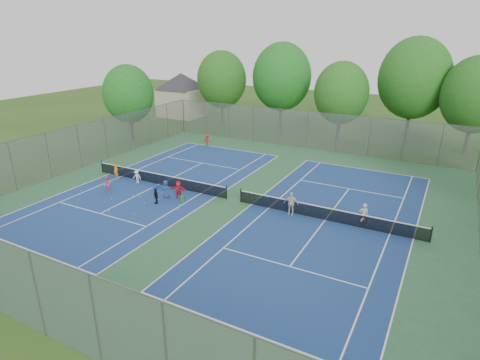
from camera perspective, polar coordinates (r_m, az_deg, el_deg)
name	(u,v)px	position (r m, az deg, el deg)	size (l,w,h in m)	color
ground	(234,200)	(29.85, -0.91, -2.93)	(120.00, 120.00, 0.00)	#2D4F18
court_pad	(234,200)	(29.85, -0.91, -2.92)	(32.00, 32.00, 0.01)	#2B5C39
court_left	(159,184)	(33.58, -11.40, -0.60)	(10.97, 23.77, 0.01)	navy
court_right	(325,220)	(27.43, 12.03, -5.58)	(10.97, 23.77, 0.01)	navy
net_left	(159,179)	(33.43, -11.46, 0.10)	(12.87, 0.10, 0.91)	black
net_right	(326,214)	(27.24, 12.10, -4.75)	(12.87, 0.10, 0.91)	black
fence_north	(307,130)	(43.23, 9.53, 7.00)	(32.00, 0.10, 4.00)	gray
fence_south	(38,295)	(18.41, -26.84, -14.38)	(32.00, 0.10, 4.00)	gray
fence_west	(79,147)	(39.15, -21.91, 4.39)	(32.00, 0.10, 4.00)	gray
house	(181,87)	(60.05, -8.34, 12.94)	(11.03, 11.03, 7.30)	#B7A88C
tree_nw	(222,80)	(53.79, -2.62, 14.07)	(6.40, 6.40, 9.58)	#443326
tree_nl	(282,77)	(51.04, 5.96, 14.38)	(7.20, 7.20, 10.69)	#443326
tree_nc	(341,93)	(46.78, 14.21, 11.91)	(6.00, 6.00, 8.85)	#443326
tree_nr	(414,78)	(48.35, 23.56, 13.11)	(7.60, 7.60, 11.42)	#443326
tree_ne	(476,95)	(46.31, 30.55, 10.39)	(6.60, 6.60, 9.77)	#443326
tree_side_w	(128,94)	(47.36, -15.60, 11.70)	(5.60, 5.60, 8.47)	#443326
ball_crate	(155,187)	(32.68, -11.93, -1.02)	(0.30, 0.30, 0.26)	#1936C0
ball_hopper	(183,199)	(29.76, -8.16, -2.68)	(0.27, 0.27, 0.52)	#23822F
student_a	(116,172)	(35.47, -17.21, 1.11)	(0.48, 0.31, 1.31)	orange
student_b	(107,185)	(32.72, -18.36, -0.63)	(0.64, 0.50, 1.32)	#E2588E
student_c	(137,177)	(34.11, -14.45, 0.45)	(0.72, 0.42, 1.12)	silver
student_d	(156,196)	(29.73, -11.87, -2.25)	(0.70, 0.29, 1.19)	black
student_e	(166,189)	(30.60, -10.52, -1.29)	(0.67, 0.44, 1.38)	navy
student_f	(178,190)	(30.30, -8.75, -1.36)	(1.31, 0.42, 1.42)	red
child_far_baseline	(208,140)	(44.16, -4.64, 5.68)	(0.83, 0.48, 1.29)	red
instructor	(363,215)	(26.76, 17.15, -4.82)	(0.61, 0.40, 1.67)	#9B9B9E
teen_court_b	(291,203)	(27.52, 7.25, -3.32)	(0.97, 0.41, 1.66)	silver
tennis_ball_0	(78,200)	(32.27, -22.00, -2.59)	(0.07, 0.07, 0.07)	yellow
tennis_ball_1	(133,196)	(31.67, -14.99, -2.18)	(0.07, 0.07, 0.07)	gold
tennis_ball_2	(178,209)	(28.65, -8.76, -4.16)	(0.07, 0.07, 0.07)	#C8F438
tennis_ball_3	(145,203)	(30.15, -13.41, -3.21)	(0.07, 0.07, 0.07)	#D3F138
tennis_ball_4	(134,214)	(28.57, -14.85, -4.71)	(0.07, 0.07, 0.07)	gold
tennis_ball_5	(163,192)	(31.83, -10.93, -1.72)	(0.07, 0.07, 0.07)	#D9E735
tennis_ball_6	(179,205)	(29.41, -8.66, -3.47)	(0.07, 0.07, 0.07)	#B7D331
tennis_ball_7	(111,199)	(31.55, -17.82, -2.58)	(0.07, 0.07, 0.07)	#C5D631
tennis_ball_8	(77,208)	(30.76, -22.18, -3.74)	(0.07, 0.07, 0.07)	#CCF438
tennis_ball_9	(81,191)	(33.92, -21.69, -1.45)	(0.07, 0.07, 0.07)	#BDE535
tennis_ball_10	(140,197)	(31.31, -13.98, -2.35)	(0.07, 0.07, 0.07)	#C8E435
tennis_ball_11	(109,211)	(29.51, -18.10, -4.22)	(0.07, 0.07, 0.07)	yellow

